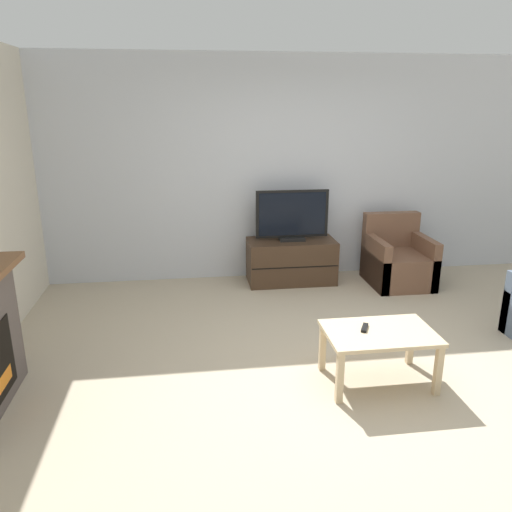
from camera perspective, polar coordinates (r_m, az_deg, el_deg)
The scene contains 7 objects.
ground_plane at distance 4.37m, azimuth 9.01°, elevation -12.45°, with size 24.00×24.00×0.00m, color tan.
wall_back at distance 6.23m, azimuth 3.12°, elevation 9.84°, with size 12.00×0.06×2.70m.
tv_stand at distance 6.17m, azimuth 4.04°, elevation -0.57°, with size 1.07×0.51×0.53m.
tv at distance 6.02m, azimuth 4.15°, elevation 4.46°, with size 0.88×0.18×0.62m.
armchair at distance 6.34m, azimuth 15.85°, elevation -0.62°, with size 0.70×0.76×0.83m.
coffee_table at distance 4.06m, azimuth 13.90°, elevation -9.16°, with size 0.85×0.56×0.44m.
remote at distance 4.04m, azimuth 12.31°, elevation -8.01°, with size 0.10×0.15×0.02m.
Camera 1 is at (-1.17, -3.62, 2.14)m, focal length 35.00 mm.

